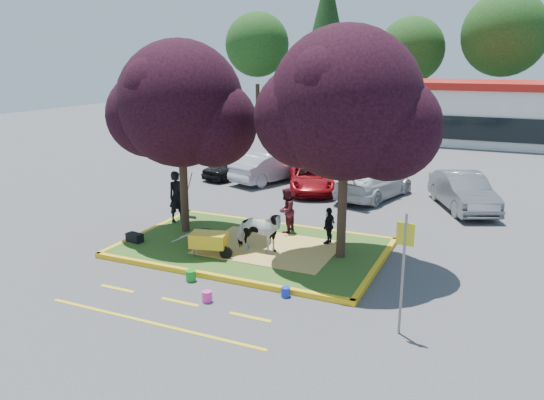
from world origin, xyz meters
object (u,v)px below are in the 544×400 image
at_px(sign_post, 404,260).
at_px(bucket_green, 191,276).
at_px(bucket_blue, 286,292).
at_px(calf, 206,236).
at_px(cow, 259,232).
at_px(handler, 177,196).
at_px(car_black, 233,166).
at_px(car_silver, 271,167).
at_px(wheelbarrow, 209,240).
at_px(bucket_pink, 207,296).

relative_size(sign_post, bucket_green, 9.18).
xyz_separation_m(sign_post, bucket_blue, (-3.07, 0.71, -1.63)).
bearing_deg(calf, cow, -13.77).
relative_size(cow, handler, 0.84).
distance_m(cow, bucket_green, 2.71).
xyz_separation_m(calf, car_black, (-4.14, 9.57, 0.23)).
distance_m(sign_post, car_silver, 15.63).
relative_size(cow, bucket_blue, 6.17).
bearing_deg(bucket_blue, bucket_green, -177.04).
xyz_separation_m(wheelbarrow, sign_post, (6.18, -2.12, 1.10)).
xyz_separation_m(calf, bucket_pink, (2.14, -3.55, -0.23)).
bearing_deg(car_black, bucket_blue, -40.07).
distance_m(wheelbarrow, bucket_green, 1.66).
xyz_separation_m(cow, wheelbarrow, (-1.24, -0.91, -0.16)).
relative_size(calf, bucket_green, 3.42).
bearing_deg(bucket_green, cow, 69.37).
xyz_separation_m(handler, bucket_green, (3.24, -4.21, -0.94)).
height_order(bucket_green, bucket_blue, bucket_green).
xyz_separation_m(cow, bucket_pink, (0.16, -3.40, -0.68)).
relative_size(car_black, car_silver, 0.80).
distance_m(cow, bucket_blue, 3.06).
bearing_deg(cow, handler, 62.41).
xyz_separation_m(calf, wheelbarrow, (0.74, -1.06, 0.28)).
bearing_deg(car_black, wheelbarrow, -49.01).
height_order(handler, wheelbarrow, handler).
distance_m(car_black, car_silver, 2.14).
height_order(handler, bucket_pink, handler).
bearing_deg(bucket_blue, car_silver, 115.89).
xyz_separation_m(bucket_green, bucket_pink, (1.09, -0.94, -0.01)).
bearing_deg(car_black, bucket_pink, -48.09).
bearing_deg(calf, bucket_green, -77.43).
bearing_deg(wheelbarrow, car_silver, 90.68).
xyz_separation_m(calf, bucket_green, (1.05, -2.60, -0.22)).
bearing_deg(calf, sign_post, -34.08).
xyz_separation_m(bucket_pink, car_black, (-6.28, 13.12, 0.46)).
distance_m(sign_post, bucket_blue, 3.55).
xyz_separation_m(cow, car_black, (-6.12, 9.72, -0.22)).
bearing_deg(sign_post, bucket_pink, -168.15).
height_order(sign_post, bucket_pink, sign_post).
distance_m(cow, wheelbarrow, 1.54).
height_order(calf, car_silver, car_silver).
xyz_separation_m(handler, sign_post, (9.11, -4.78, 0.66)).
bearing_deg(car_black, car_silver, 17.43).
bearing_deg(car_silver, calf, 121.71).
xyz_separation_m(wheelbarrow, car_black, (-4.88, 10.63, -0.05)).
relative_size(bucket_green, car_silver, 0.07).
height_order(wheelbarrow, car_black, car_black).
height_order(bucket_pink, car_silver, car_silver).
distance_m(calf, car_silver, 9.83).
xyz_separation_m(wheelbarrow, bucket_pink, (1.40, -2.49, -0.52)).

